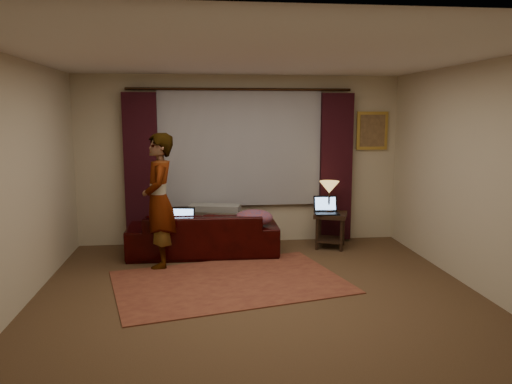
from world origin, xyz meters
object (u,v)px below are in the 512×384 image
laptop_table (327,206)px  person (159,201)px  sofa (203,225)px  end_table (330,230)px  laptop_sofa (180,219)px  tiffany_lamp (329,197)px

laptop_table → person: 2.49m
sofa → laptop_table: bearing=-177.2°
end_table → laptop_table: bearing=-136.6°
sofa → person: size_ratio=1.20×
end_table → person: size_ratio=0.30×
laptop_sofa → person: (-0.25, -0.36, 0.32)m
tiffany_lamp → person: bearing=-164.2°
end_table → laptop_sofa: bearing=-172.4°
end_table → laptop_table: (-0.08, -0.08, 0.40)m
sofa → tiffany_lamp: bearing=-173.7°
laptop_sofa → laptop_table: (2.16, 0.22, 0.10)m
end_table → sofa: bearing=-175.9°
laptop_sofa → laptop_table: 2.17m
sofa → laptop_table: sofa is taller
laptop_sofa → person: 0.54m
end_table → laptop_table: laptop_table is taller
end_table → tiffany_lamp: (-0.02, 0.04, 0.51)m
tiffany_lamp → end_table: bearing=-64.6°
sofa → end_table: (1.92, 0.14, -0.16)m
laptop_sofa → end_table: bearing=16.8°
laptop_table → person: (-2.41, -0.58, 0.22)m
laptop_sofa → end_table: laptop_sofa is taller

